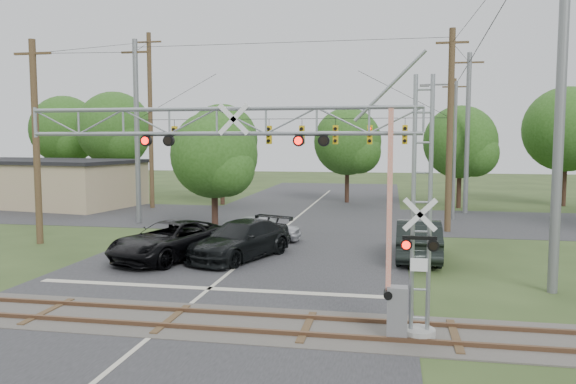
% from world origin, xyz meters
% --- Properties ---
extents(ground, '(160.00, 160.00, 0.00)m').
position_xyz_m(ground, '(0.00, 0.00, 0.00)').
color(ground, '#2D3E1C').
rests_on(ground, ground).
extents(road_main, '(14.00, 90.00, 0.02)m').
position_xyz_m(road_main, '(0.00, 10.00, 0.01)').
color(road_main, '#29282B').
rests_on(road_main, ground).
extents(road_cross, '(90.00, 12.00, 0.02)m').
position_xyz_m(road_cross, '(0.00, 24.00, 0.01)').
color(road_cross, '#29282B').
rests_on(road_cross, ground).
extents(railroad_track, '(90.00, 3.20, 0.17)m').
position_xyz_m(railroad_track, '(0.00, 2.00, 0.03)').
color(railroad_track, '#48443E').
rests_on(railroad_track, ground).
extents(crossing_gantry, '(11.50, 0.88, 6.92)m').
position_xyz_m(crossing_gantry, '(3.70, 1.64, 4.35)').
color(crossing_gantry, gray).
rests_on(crossing_gantry, ground).
extents(traffic_signal_span, '(19.34, 0.36, 11.50)m').
position_xyz_m(traffic_signal_span, '(0.85, 20.00, 5.71)').
color(traffic_signal_span, slate).
rests_on(traffic_signal_span, ground).
extents(pickup_black, '(4.70, 6.66, 1.69)m').
position_xyz_m(pickup_black, '(-3.29, 10.01, 0.84)').
color(pickup_black, black).
rests_on(pickup_black, ground).
extents(car_dark, '(4.31, 6.26, 1.68)m').
position_xyz_m(car_dark, '(-0.28, 10.72, 0.84)').
color(car_dark, black).
rests_on(car_dark, ground).
extents(sedan_silver, '(4.10, 1.71, 1.39)m').
position_xyz_m(sedan_silver, '(-0.32, 15.16, 0.69)').
color(sedan_silver, '#B3B4BB').
rests_on(sedan_silver, ground).
extents(suv_dark, '(2.00, 5.44, 1.78)m').
position_xyz_m(suv_dark, '(7.48, 12.01, 0.89)').
color(suv_dark, black).
rests_on(suv_dark, ground).
extents(commercial_building, '(17.05, 10.63, 3.71)m').
position_xyz_m(commercial_building, '(-21.78, 27.78, 1.86)').
color(commercial_building, tan).
rests_on(commercial_building, ground).
extents(streetlight, '(2.42, 0.25, 9.09)m').
position_xyz_m(streetlight, '(10.16, 25.17, 5.08)').
color(streetlight, slate).
rests_on(streetlight, ground).
extents(utility_poles, '(25.80, 30.22, 13.98)m').
position_xyz_m(utility_poles, '(2.37, 22.15, 6.16)').
color(utility_poles, '#493321').
rests_on(utility_poles, ground).
extents(treeline, '(57.05, 28.46, 9.79)m').
position_xyz_m(treeline, '(-0.45, 31.28, 5.86)').
color(treeline, '#372219').
rests_on(treeline, ground).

